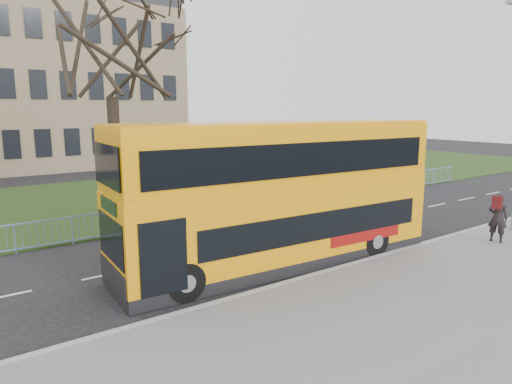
# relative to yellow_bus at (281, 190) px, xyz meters

# --- Properties ---
(ground) EXTENTS (120.00, 120.00, 0.00)m
(ground) POSITION_rel_yellow_bus_xyz_m (0.83, -0.16, -2.53)
(ground) COLOR black
(ground) RESTS_ON ground
(pavement) EXTENTS (80.00, 10.50, 0.12)m
(pavement) POSITION_rel_yellow_bus_xyz_m (0.83, -6.91, -2.47)
(pavement) COLOR slate
(pavement) RESTS_ON ground
(kerb) EXTENTS (80.00, 0.20, 0.14)m
(kerb) POSITION_rel_yellow_bus_xyz_m (0.83, -1.71, -2.46)
(kerb) COLOR #969699
(kerb) RESTS_ON ground
(grass_verge) EXTENTS (80.00, 15.40, 0.08)m
(grass_verge) POSITION_rel_yellow_bus_xyz_m (0.83, 14.14, -2.49)
(grass_verge) COLOR #233C16
(grass_verge) RESTS_ON ground
(guard_railing) EXTENTS (40.00, 0.12, 1.10)m
(guard_railing) POSITION_rel_yellow_bus_xyz_m (0.83, 6.44, -1.98)
(guard_railing) COLOR #759ED1
(guard_railing) RESTS_ON ground
(bare_tree) EXTENTS (9.43, 9.43, 13.48)m
(bare_tree) POSITION_rel_yellow_bus_xyz_m (-2.17, 9.84, 4.29)
(bare_tree) COLOR black
(bare_tree) RESTS_ON grass_verge
(yellow_bus) EXTENTS (11.39, 3.37, 4.71)m
(yellow_bus) POSITION_rel_yellow_bus_xyz_m (0.00, 0.00, 0.00)
(yellow_bus) COLOR #FC9D0A
(yellow_bus) RESTS_ON ground
(pedestrian) EXTENTS (0.63, 0.79, 1.88)m
(pedestrian) POSITION_rel_yellow_bus_xyz_m (8.13, -3.21, -1.47)
(pedestrian) COLOR black
(pedestrian) RESTS_ON pavement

